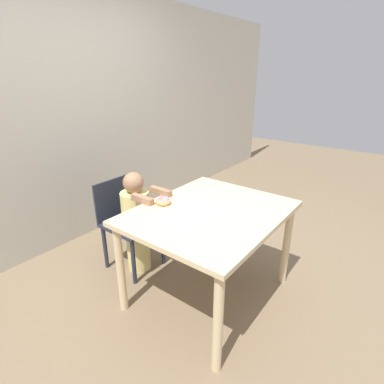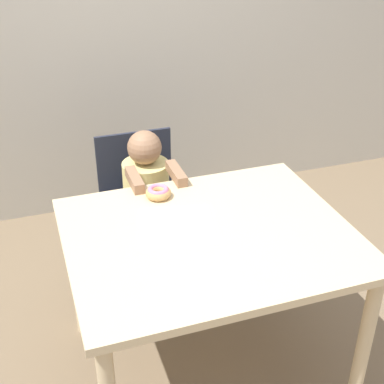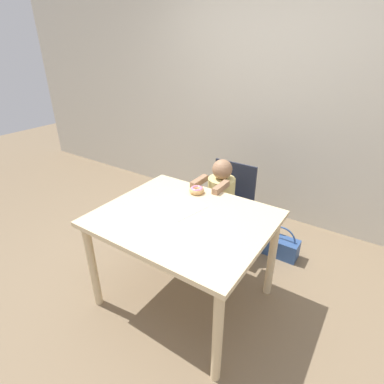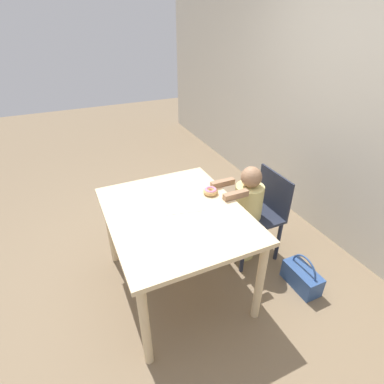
{
  "view_description": "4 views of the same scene",
  "coord_description": "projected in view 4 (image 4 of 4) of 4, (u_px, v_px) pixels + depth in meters",
  "views": [
    {
      "loc": [
        -1.65,
        -1.1,
        1.7
      ],
      "look_at": [
        -0.03,
        0.14,
        0.88
      ],
      "focal_mm": 28.0,
      "sensor_mm": 36.0,
      "label": 1
    },
    {
      "loc": [
        -0.65,
        -1.7,
        1.98
      ],
      "look_at": [
        -0.03,
        0.14,
        0.88
      ],
      "focal_mm": 50.0,
      "sensor_mm": 36.0,
      "label": 2
    },
    {
      "loc": [
        1.04,
        -1.43,
        1.83
      ],
      "look_at": [
        -0.03,
        0.14,
        0.88
      ],
      "focal_mm": 28.0,
      "sensor_mm": 36.0,
      "label": 3
    },
    {
      "loc": [
        1.68,
        -0.63,
        2.01
      ],
      "look_at": [
        -0.03,
        0.14,
        0.88
      ],
      "focal_mm": 28.0,
      "sensor_mm": 36.0,
      "label": 4
    }
  ],
  "objects": [
    {
      "name": "handbag",
      "position": [
        302.0,
        277.0,
        2.51
      ],
      "size": [
        0.34,
        0.16,
        0.31
      ],
      "color": "#2D4C84",
      "rests_on": "ground_plane"
    },
    {
      "name": "dining_table",
      "position": [
        176.0,
        223.0,
        2.23
      ],
      "size": [
        1.17,
        0.96,
        0.76
      ],
      "color": "beige",
      "rests_on": "ground_plane"
    },
    {
      "name": "child_figure",
      "position": [
        247.0,
        214.0,
        2.65
      ],
      "size": [
        0.26,
        0.44,
        0.93
      ],
      "color": "#E0D17F",
      "rests_on": "ground_plane"
    },
    {
      "name": "chair",
      "position": [
        258.0,
        213.0,
        2.7
      ],
      "size": [
        0.43,
        0.44,
        0.82
      ],
      "color": "#232838",
      "rests_on": "ground_plane"
    },
    {
      "name": "ground_plane",
      "position": [
        178.0,
        284.0,
        2.57
      ],
      "size": [
        12.0,
        12.0,
        0.0
      ],
      "primitive_type": "plane",
      "color": "#7A664C"
    },
    {
      "name": "wall_back",
      "position": [
        358.0,
        116.0,
        2.52
      ],
      "size": [
        8.0,
        0.05,
        2.5
      ],
      "color": "beige",
      "rests_on": "ground_plane"
    },
    {
      "name": "napkin",
      "position": [
        181.0,
        201.0,
        2.3
      ],
      "size": [
        0.36,
        0.36,
        0.0
      ],
      "color": "white",
      "rests_on": "dining_table"
    },
    {
      "name": "donut",
      "position": [
        211.0,
        191.0,
        2.38
      ],
      "size": [
        0.12,
        0.12,
        0.05
      ],
      "color": "tan",
      "rests_on": "dining_table"
    }
  ]
}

